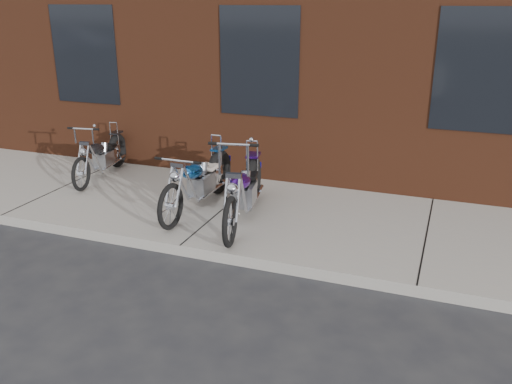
% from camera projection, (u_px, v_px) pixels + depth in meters
% --- Properties ---
extents(ground, '(120.00, 120.00, 0.00)m').
position_uv_depth(ground, '(180.00, 256.00, 7.13)').
color(ground, '#27282E').
rests_on(ground, ground).
extents(sidewalk, '(22.00, 3.00, 0.15)m').
position_uv_depth(sidewalk, '(226.00, 211.00, 8.43)').
color(sidewalk, '#A19D98').
rests_on(sidewalk, ground).
extents(chopper_purple, '(0.67, 2.33, 1.32)m').
position_uv_depth(chopper_purple, '(244.00, 193.00, 7.75)').
color(chopper_purple, black).
rests_on(chopper_purple, sidewalk).
extents(chopper_blue, '(0.56, 2.30, 1.00)m').
position_uv_depth(chopper_blue, '(199.00, 182.00, 8.22)').
color(chopper_blue, black).
rests_on(chopper_blue, sidewalk).
extents(chopper_third, '(0.55, 2.01, 1.03)m').
position_uv_depth(chopper_third, '(102.00, 157.00, 9.70)').
color(chopper_third, black).
rests_on(chopper_third, sidewalk).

